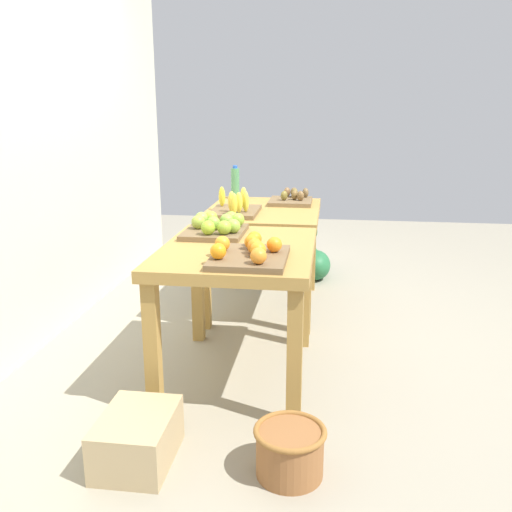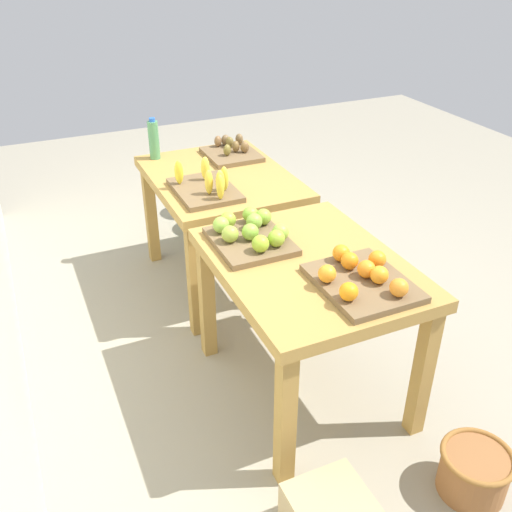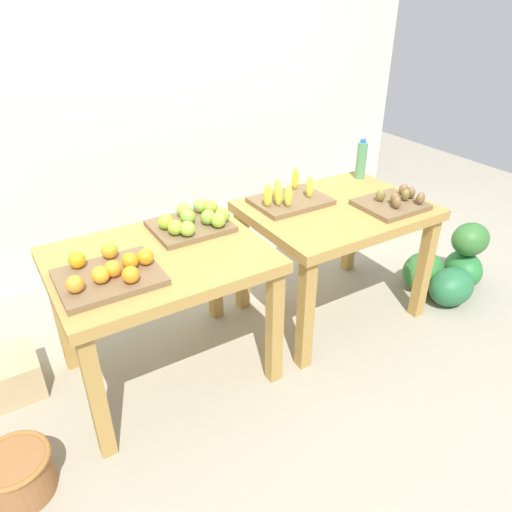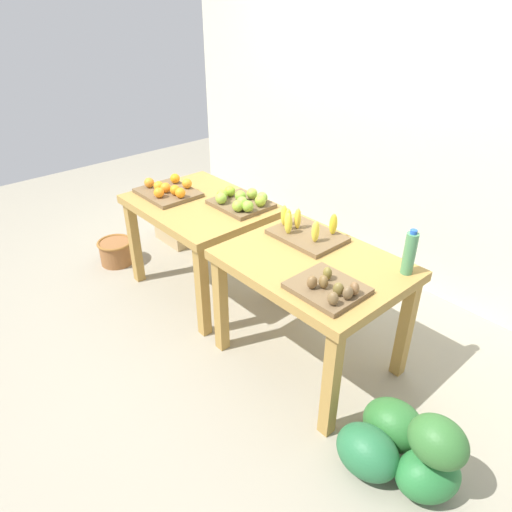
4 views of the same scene
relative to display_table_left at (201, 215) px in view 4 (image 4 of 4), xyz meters
The scene contains 12 objects.
ground_plane 0.85m from the display_table_left, ahead, with size 8.00×8.00×0.00m, color gray.
back_wall 1.69m from the display_table_left, 67.47° to the left, with size 4.40×0.12×3.00m, color beige.
display_table_left is the anchor object (origin of this frame).
display_table_right 1.12m from the display_table_left, ahead, with size 1.04×0.80×0.75m.
orange_bin 0.32m from the display_table_left, 159.08° to the right, with size 0.44×0.37×0.11m.
apple_bin 0.35m from the display_table_left, 31.99° to the left, with size 0.41×0.34×0.11m.
banana_crate 0.92m from the display_table_left, 10.69° to the left, with size 0.44×0.32×0.17m.
kiwi_bin 1.41m from the display_table_left, ahead, with size 0.36×0.32×0.10m.
water_bottle 1.59m from the display_table_left, 10.27° to the left, with size 0.07×0.07×0.26m.
watermelon_pile 2.05m from the display_table_left, ahead, with size 0.64×0.53×0.48m.
wicker_basket 1.05m from the display_table_left, 157.20° to the right, with size 0.30×0.30×0.21m.
cardboard_produce_box 1.03m from the display_table_left, 160.10° to the left, with size 0.40×0.30×0.22m, color tan.
Camera 4 is at (2.05, -1.77, 2.12)m, focal length 32.54 mm.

